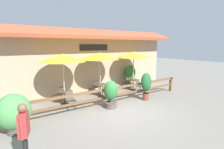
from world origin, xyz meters
name	(u,v)px	position (x,y,z in m)	size (l,w,h in m)	color
ground_plane	(122,111)	(0.00, 0.00, 0.00)	(60.00, 60.00, 0.00)	gray
building_facade	(83,61)	(0.00, 4.10, 2.16)	(14.28, 1.49, 4.23)	tan
patio_railing	(110,93)	(0.00, 1.05, 0.70)	(10.40, 0.14, 0.95)	brown
patio_umbrella_near	(63,58)	(-1.89, 2.60, 2.49)	(2.37, 2.37, 2.73)	#B7B2A8
dining_table_near	(64,93)	(-1.89, 2.60, 0.59)	(0.80, 0.80, 0.75)	#4C3826
chair_near_streetside	(70,99)	(-1.85, 1.92, 0.47)	(0.45, 0.45, 0.85)	#514C47
chair_near_wallside	(61,93)	(-1.83, 3.27, 0.47)	(0.51, 0.51, 0.85)	#514C47
patio_umbrella_middle	(100,56)	(0.50, 2.83, 2.49)	(2.37, 2.37, 2.73)	#B7B2A8
dining_table_middle	(100,87)	(0.50, 2.83, 0.59)	(0.80, 0.80, 0.75)	#4C3826
chair_middle_streetside	(106,91)	(0.50, 2.17, 0.47)	(0.50, 0.50, 0.85)	#514C47
chair_middle_wallside	(95,86)	(0.52, 3.49, 0.47)	(0.49, 0.49, 0.85)	#514C47
patio_umbrella_far	(134,55)	(3.20, 2.78, 2.49)	(2.37, 2.37, 2.73)	#B7B2A8
dining_table_far	(133,82)	(3.20, 2.78, 0.59)	(0.80, 0.80, 0.75)	#4C3826
chair_far_streetside	(139,85)	(3.17, 2.14, 0.47)	(0.50, 0.50, 0.85)	#514C47
chair_far_wallside	(127,82)	(3.16, 3.42, 0.47)	(0.47, 0.47, 0.85)	#514C47
potted_plant_entrance_palm	(14,113)	(-4.48, 0.56, 0.78)	(1.18, 1.06, 1.47)	#564C47
potted_plant_broad_leaf	(146,84)	(2.23, 0.59, 0.96)	(0.63, 0.56, 1.60)	brown
potted_plant_tall_tropical	(111,93)	(-0.17, 0.69, 0.77)	(0.71, 0.64, 1.41)	#564C47
potted_plant_small_flowering	(130,74)	(3.59, 3.55, 0.99)	(0.81, 0.73, 1.68)	brown
pedestrian	(24,126)	(-4.45, -1.56, 1.10)	(0.35, 0.57, 1.71)	black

